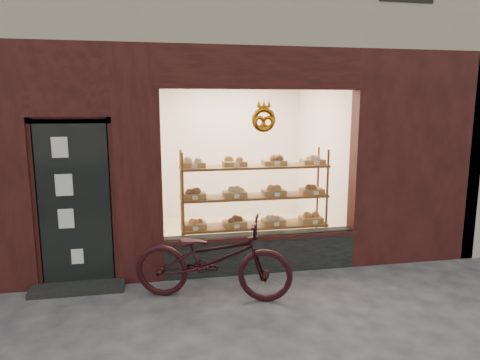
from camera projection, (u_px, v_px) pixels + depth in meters
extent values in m
plane|color=#32333A|center=(267.00, 359.00, 4.00)|extent=(90.00, 90.00, 0.00)
cube|color=black|center=(261.00, 252.00, 6.09)|extent=(2.70, 0.25, 0.55)
cube|color=black|center=(75.00, 204.00, 5.43)|extent=(0.90, 0.04, 2.15)
cube|color=black|center=(78.00, 288.00, 5.46)|extent=(1.15, 0.35, 0.08)
torus|color=orange|center=(264.00, 120.00, 5.66)|extent=(0.33, 0.07, 0.33)
cube|color=brown|center=(254.00, 257.00, 6.54)|extent=(2.20, 0.45, 0.04)
cube|color=brown|center=(254.00, 225.00, 6.45)|extent=(2.20, 0.45, 0.03)
cube|color=brown|center=(254.00, 196.00, 6.37)|extent=(2.20, 0.45, 0.04)
cube|color=brown|center=(255.00, 166.00, 6.29)|extent=(2.20, 0.45, 0.04)
cylinder|color=brown|center=(183.00, 213.00, 6.01)|extent=(0.04, 0.04, 1.70)
cylinder|color=brown|center=(327.00, 206.00, 6.41)|extent=(0.04, 0.04, 1.70)
cylinder|color=brown|center=(182.00, 206.00, 6.39)|extent=(0.04, 0.04, 1.70)
cylinder|color=brown|center=(317.00, 200.00, 6.79)|extent=(0.04, 0.04, 1.70)
cube|color=#A88647|center=(194.00, 225.00, 6.27)|extent=(0.34, 0.24, 0.07)
sphere|color=olive|center=(194.00, 220.00, 6.26)|extent=(0.11, 0.11, 0.11)
cube|color=white|center=(196.00, 229.00, 6.10)|extent=(0.07, 0.01, 0.05)
cube|color=#A88647|center=(235.00, 223.00, 6.39)|extent=(0.34, 0.24, 0.07)
sphere|color=brown|center=(235.00, 218.00, 6.37)|extent=(0.11, 0.11, 0.11)
cube|color=white|center=(237.00, 227.00, 6.21)|extent=(0.08, 0.01, 0.05)
cube|color=#A88647|center=(273.00, 221.00, 6.50)|extent=(0.34, 0.24, 0.07)
sphere|color=tan|center=(273.00, 216.00, 6.48)|extent=(0.11, 0.11, 0.11)
cube|color=white|center=(277.00, 224.00, 6.32)|extent=(0.07, 0.01, 0.05)
cube|color=#A88647|center=(311.00, 219.00, 6.61)|extent=(0.34, 0.24, 0.07)
sphere|color=olive|center=(311.00, 214.00, 6.59)|extent=(0.11, 0.11, 0.11)
cube|color=white|center=(315.00, 222.00, 6.43)|extent=(0.08, 0.01, 0.05)
cube|color=#A88647|center=(194.00, 195.00, 6.20)|extent=(0.34, 0.24, 0.07)
sphere|color=brown|center=(194.00, 190.00, 6.18)|extent=(0.11, 0.11, 0.11)
cube|color=white|center=(195.00, 198.00, 6.02)|extent=(0.07, 0.01, 0.06)
cube|color=#A88647|center=(235.00, 194.00, 6.31)|extent=(0.34, 0.24, 0.07)
sphere|color=tan|center=(235.00, 188.00, 6.29)|extent=(0.11, 0.11, 0.11)
cube|color=white|center=(237.00, 196.00, 6.13)|extent=(0.08, 0.01, 0.06)
cube|color=#A88647|center=(274.00, 192.00, 6.42)|extent=(0.34, 0.24, 0.07)
sphere|color=olive|center=(274.00, 187.00, 6.40)|extent=(0.11, 0.11, 0.11)
cube|color=white|center=(277.00, 195.00, 6.24)|extent=(0.07, 0.01, 0.06)
cube|color=#A88647|center=(312.00, 191.00, 6.53)|extent=(0.34, 0.24, 0.07)
sphere|color=brown|center=(312.00, 185.00, 6.52)|extent=(0.11, 0.11, 0.11)
cube|color=white|center=(316.00, 193.00, 6.35)|extent=(0.08, 0.01, 0.06)
cube|color=#A88647|center=(193.00, 165.00, 6.12)|extent=(0.34, 0.24, 0.07)
sphere|color=tan|center=(193.00, 159.00, 6.10)|extent=(0.11, 0.11, 0.11)
cube|color=white|center=(194.00, 166.00, 5.94)|extent=(0.07, 0.01, 0.06)
cube|color=#A88647|center=(234.00, 163.00, 6.23)|extent=(0.34, 0.24, 0.07)
sphere|color=olive|center=(234.00, 158.00, 6.22)|extent=(0.11, 0.11, 0.11)
cube|color=white|center=(237.00, 165.00, 6.05)|extent=(0.08, 0.01, 0.06)
cube|color=#A88647|center=(274.00, 162.00, 6.34)|extent=(0.34, 0.24, 0.07)
sphere|color=brown|center=(274.00, 157.00, 6.33)|extent=(0.11, 0.11, 0.11)
cube|color=white|center=(278.00, 164.00, 6.16)|extent=(0.07, 0.01, 0.06)
cube|color=#A88647|center=(313.00, 161.00, 6.45)|extent=(0.34, 0.24, 0.07)
sphere|color=tan|center=(313.00, 156.00, 6.44)|extent=(0.11, 0.11, 0.11)
cube|color=white|center=(317.00, 163.00, 6.27)|extent=(0.08, 0.01, 0.06)
imported|color=black|center=(213.00, 258.00, 5.18)|extent=(2.05, 1.23, 1.02)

